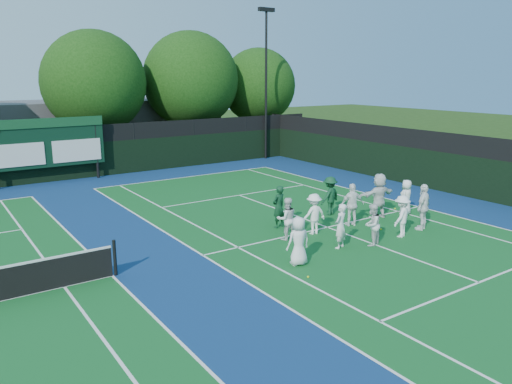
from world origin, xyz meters
TOP-DOWN VIEW (x-y plane):
  - ground at (0.00, 0.00)m, footprint 120.00×120.00m
  - court_apron at (-6.00, 1.00)m, footprint 34.00×32.00m
  - near_court at (0.00, 1.00)m, footprint 11.05×23.85m
  - back_fence at (-6.00, 16.00)m, footprint 34.00×0.08m
  - divider_fence_right at (9.00, 1.00)m, footprint 0.08×32.00m
  - scoreboard at (-7.01, 15.59)m, footprint 6.00×0.21m
  - clubhouse at (-2.00, 24.00)m, footprint 18.00×6.00m
  - light_pole_right at (7.50, 15.70)m, footprint 1.20×0.30m
  - tree_c at (-2.93, 19.58)m, footprint 6.50×6.50m
  - tree_d at (3.83, 19.58)m, footprint 6.70×6.70m
  - tree_e at (9.63, 19.58)m, footprint 5.69×5.69m
  - tennis_ball_0 at (-3.82, -2.37)m, footprint 0.07×0.07m
  - tennis_ball_2 at (1.47, -0.41)m, footprint 0.07×0.07m
  - tennis_ball_4 at (-0.42, 3.16)m, footprint 0.07×0.07m
  - tennis_ball_5 at (4.29, 1.32)m, footprint 0.07×0.07m
  - player_front_0 at (-3.39, -1.38)m, footprint 0.82×0.59m
  - player_front_1 at (-1.24, -0.98)m, footprint 0.67×0.56m
  - player_front_2 at (-0.13, -1.38)m, footprint 0.88×0.79m
  - player_front_3 at (1.46, -1.35)m, footprint 1.13×0.86m
  - player_front_4 at (2.82, -1.23)m, footprint 1.14×0.75m
  - player_back_0 at (-2.20, 0.76)m, footprint 0.88×0.77m
  - player_back_1 at (-0.96, 0.71)m, footprint 1.05×0.67m
  - player_back_2 at (0.97, 0.67)m, footprint 1.07×0.69m
  - player_back_3 at (2.67, 0.85)m, footprint 1.78×0.68m
  - player_back_4 at (4.02, 0.55)m, footprint 0.86×0.73m
  - coach_left at (-1.57, 2.08)m, footprint 0.68×0.52m
  - coach_right at (1.30, 2.31)m, footprint 1.17×0.82m

SIDE VIEW (x-z plane):
  - ground at x=0.00m, z-range 0.00..0.00m
  - court_apron at x=-6.00m, z-range 0.00..0.01m
  - near_court at x=0.00m, z-range 0.01..0.01m
  - tennis_ball_0 at x=-3.82m, z-range 0.00..0.07m
  - tennis_ball_2 at x=1.47m, z-range 0.00..0.07m
  - tennis_ball_4 at x=-0.42m, z-range 0.00..0.07m
  - tennis_ball_5 at x=4.29m, z-range 0.00..0.07m
  - player_front_2 at x=-0.13m, z-range 0.00..1.48m
  - player_back_4 at x=4.02m, z-range 0.00..1.50m
  - player_back_1 at x=-0.96m, z-range 0.00..1.54m
  - player_front_0 at x=-3.39m, z-range 0.00..1.55m
  - player_back_0 at x=-2.20m, z-range 0.00..1.56m
  - player_front_3 at x=1.46m, z-range 0.00..1.56m
  - player_front_1 at x=-1.24m, z-range 0.00..1.56m
  - coach_right at x=1.30m, z-range 0.00..1.65m
  - coach_left at x=-1.57m, z-range 0.00..1.67m
  - player_back_2 at x=0.97m, z-range 0.00..1.70m
  - player_front_4 at x=2.82m, z-range 0.00..1.79m
  - player_back_3 at x=2.67m, z-range 0.00..1.88m
  - back_fence at x=-6.00m, z-range -0.14..2.86m
  - divider_fence_right at x=9.00m, z-range -0.14..2.86m
  - clubhouse at x=-2.00m, z-range 0.00..4.00m
  - scoreboard at x=-7.01m, z-range 0.42..3.97m
  - tree_e at x=9.63m, z-range 0.91..8.72m
  - tree_c at x=-2.93m, z-range 0.86..9.42m
  - tree_d at x=3.83m, z-range 0.87..9.66m
  - light_pole_right at x=7.50m, z-range 1.24..11.36m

